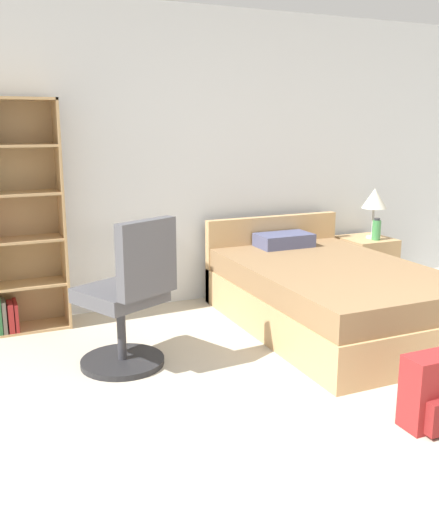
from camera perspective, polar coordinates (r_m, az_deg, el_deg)
name	(u,v)px	position (r m, az deg, el deg)	size (l,w,h in m)	color
wall_back	(207,159)	(5.23, -1.25, 9.68)	(9.00, 0.06, 2.60)	silver
bed	(328,294)	(4.72, 10.78, -3.72)	(1.35, 2.08, 0.76)	tan
office_chair	(129,301)	(3.81, -9.07, -4.51)	(0.66, 0.70, 1.03)	#232326
nightstand	(365,263)	(5.89, 14.36, -0.65)	(0.47, 0.50, 0.51)	tan
table_lamp	(374,200)	(5.78, 15.23, 5.47)	(0.24, 0.24, 0.49)	#B2B2B7
water_bottle	(376,230)	(5.74, 15.42, 2.55)	(0.08, 0.08, 0.21)	#3F8C4C
backpack_red	(436,393)	(3.37, 20.81, -12.66)	(0.36, 0.23, 0.41)	maroon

